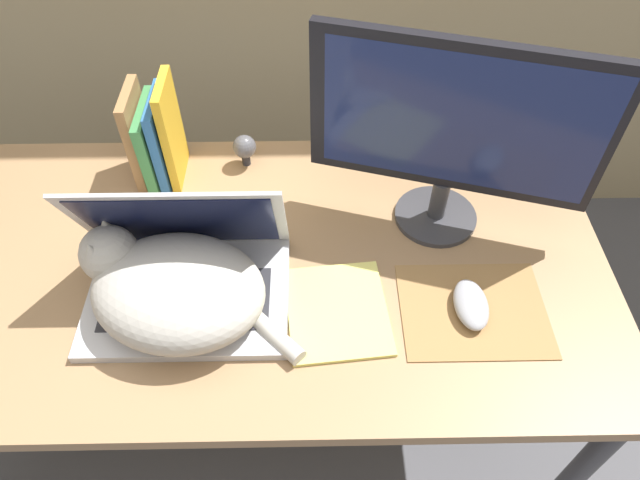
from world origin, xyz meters
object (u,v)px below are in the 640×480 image
object	(u,v)px
external_monitor	(454,131)
webcam	(245,147)
computer_mouse	(471,304)
book_row	(156,137)
notepad	(337,311)
cat	(172,287)
laptop	(187,273)

from	to	relation	value
external_monitor	webcam	bearing A→B (deg)	156.29
external_monitor	computer_mouse	size ratio (longest dim) A/B	4.67
external_monitor	book_row	distance (m)	0.64
computer_mouse	webcam	world-z (taller)	webcam
computer_mouse	book_row	bearing A→B (deg)	148.11
notepad	cat	bearing A→B (deg)	178.18
computer_mouse	webcam	size ratio (longest dim) A/B	1.46
laptop	computer_mouse	bearing A→B (deg)	-6.30
cat	webcam	size ratio (longest dim) A/B	5.26
webcam	computer_mouse	bearing A→B (deg)	-43.49
book_row	webcam	size ratio (longest dim) A/B	3.09
cat	computer_mouse	size ratio (longest dim) A/B	3.61
cat	external_monitor	bearing A→B (deg)	23.90
laptop	notepad	world-z (taller)	laptop
cat	laptop	bearing A→B (deg)	72.10
external_monitor	webcam	size ratio (longest dim) A/B	6.80
webcam	book_row	bearing A→B (deg)	-170.93
external_monitor	book_row	size ratio (longest dim) A/B	2.20
cat	notepad	bearing A→B (deg)	-1.82
cat	external_monitor	world-z (taller)	external_monitor
external_monitor	book_row	world-z (taller)	external_monitor
computer_mouse	laptop	bearing A→B (deg)	173.70
book_row	cat	bearing A→B (deg)	-77.12
laptop	webcam	size ratio (longest dim) A/B	4.83
laptop	cat	distance (m)	0.06
book_row	webcam	xyz separation A→B (m)	(0.19, 0.03, -0.06)
external_monitor	notepad	bearing A→B (deg)	-132.68
computer_mouse	webcam	distance (m)	0.62
laptop	external_monitor	world-z (taller)	external_monitor
cat	book_row	distance (m)	0.40
cat	computer_mouse	world-z (taller)	cat
notepad	external_monitor	bearing A→B (deg)	47.32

